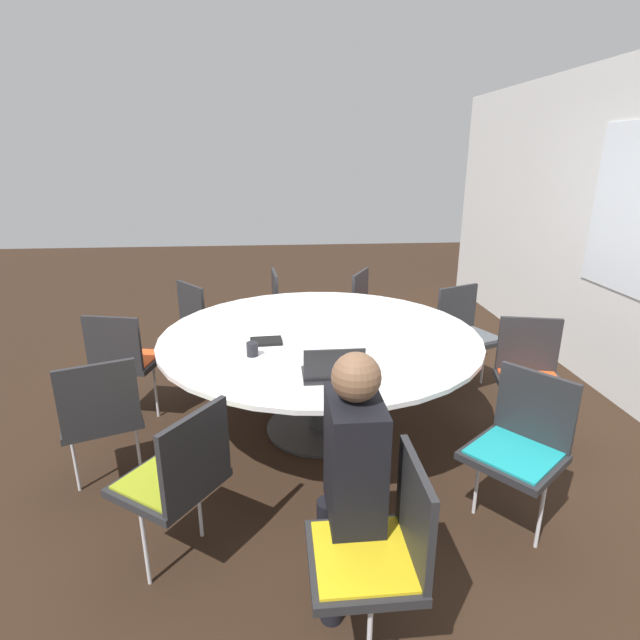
{
  "coord_description": "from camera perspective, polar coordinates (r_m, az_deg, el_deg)",
  "views": [
    {
      "loc": [
        3.28,
        -0.28,
        1.96
      ],
      "look_at": [
        0.0,
        0.0,
        0.86
      ],
      "focal_mm": 28.0,
      "sensor_mm": 36.0,
      "label": 1
    }
  ],
  "objects": [
    {
      "name": "ground_plane",
      "position": [
        3.83,
        0.0,
        -12.25
      ],
      "size": [
        16.0,
        16.0,
        0.0
      ],
      "primitive_type": "plane",
      "color": "black"
    },
    {
      "name": "conference_table",
      "position": [
        3.54,
        0.0,
        -3.09
      ],
      "size": [
        2.23,
        2.23,
        0.76
      ],
      "color": "#333333",
      "rests_on": "ground_plane"
    },
    {
      "name": "laptop",
      "position": [
        2.8,
        1.44,
        -5.8
      ],
      "size": [
        0.26,
        0.34,
        0.21
      ],
      "rotation": [
        0.0,
        0.0,
        -1.56
      ],
      "color": "#232326",
      "rests_on": "conference_table"
    },
    {
      "name": "chair_0",
      "position": [
        2.12,
        6.88,
        -24.05
      ],
      "size": [
        0.44,
        0.42,
        0.88
      ],
      "rotation": [
        0.0,
        0.0,
        3.15
      ],
      "color": "#262628",
      "rests_on": "ground_plane"
    },
    {
      "name": "chair_7",
      "position": [
        3.99,
        -21.45,
        -3.83
      ],
      "size": [
        0.51,
        0.52,
        0.88
      ],
      "rotation": [
        0.0,
        0.0,
        7.63
      ],
      "color": "#262628",
      "rests_on": "ground_plane"
    },
    {
      "name": "person_0",
      "position": [
        2.17,
        3.48,
        -16.3
      ],
      "size": [
        0.36,
        0.26,
        1.23
      ],
      "rotation": [
        0.0,
        0.0,
        3.15
      ],
      "color": "black",
      "rests_on": "ground_plane"
    },
    {
      "name": "chair_1",
      "position": [
        2.89,
        21.97,
        -12.61
      ],
      "size": [
        0.61,
        0.6,
        0.88
      ],
      "rotation": [
        0.0,
        0.0,
        3.82
      ],
      "color": "#262628",
      "rests_on": "ground_plane"
    },
    {
      "name": "spiral_notebook",
      "position": [
        3.36,
        -6.18,
        -2.42
      ],
      "size": [
        0.16,
        0.22,
        0.02
      ],
      "color": "black",
      "rests_on": "conference_table"
    },
    {
      "name": "coffee_cup",
      "position": [
        3.14,
        -7.74,
        -3.33
      ],
      "size": [
        0.07,
        0.07,
        0.09
      ],
      "color": "black",
      "rests_on": "conference_table"
    },
    {
      "name": "chair_2",
      "position": [
        3.76,
        22.91,
        -5.39
      ],
      "size": [
        0.51,
        0.52,
        0.88
      ],
      "rotation": [
        0.0,
        0.0,
        4.49
      ],
      "color": "#262628",
      "rests_on": "ground_plane"
    },
    {
      "name": "chair_9",
      "position": [
        2.54,
        -15.92,
        -16.51
      ],
      "size": [
        0.6,
        0.6,
        0.88
      ],
      "rotation": [
        0.0,
        0.0,
        8.82
      ],
      "color": "#262628",
      "rests_on": "ground_plane"
    },
    {
      "name": "chair_4",
      "position": [
        4.91,
        5.98,
        1.45
      ],
      "size": [
        0.59,
        0.58,
        0.88
      ],
      "rotation": [
        0.0,
        0.0,
        5.8
      ],
      "color": "#262628",
      "rests_on": "ground_plane"
    },
    {
      "name": "chair_6",
      "position": [
        4.66,
        -13.0,
        0.16
      ],
      "size": [
        0.61,
        0.6,
        0.88
      ],
      "rotation": [
        0.0,
        0.0,
        6.95
      ],
      "color": "#262628",
      "rests_on": "ground_plane"
    },
    {
      "name": "chair_3",
      "position": [
        4.47,
        16.32,
        -0.93
      ],
      "size": [
        0.56,
        0.57,
        0.88
      ],
      "rotation": [
        0.0,
        0.0,
        5.12
      ],
      "color": "#262628",
      "rests_on": "ground_plane"
    },
    {
      "name": "chair_5",
      "position": [
        4.95,
        -3.65,
        1.65
      ],
      "size": [
        0.47,
        0.46,
        0.88
      ],
      "rotation": [
        0.0,
        0.0,
        6.37
      ],
      "color": "#262628",
      "rests_on": "ground_plane"
    },
    {
      "name": "chair_8",
      "position": [
        3.22,
        -23.78,
        -9.54
      ],
      "size": [
        0.55,
        0.56,
        0.88
      ],
      "rotation": [
        0.0,
        0.0,
        8.23
      ],
      "color": "#262628",
      "rests_on": "ground_plane"
    }
  ]
}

